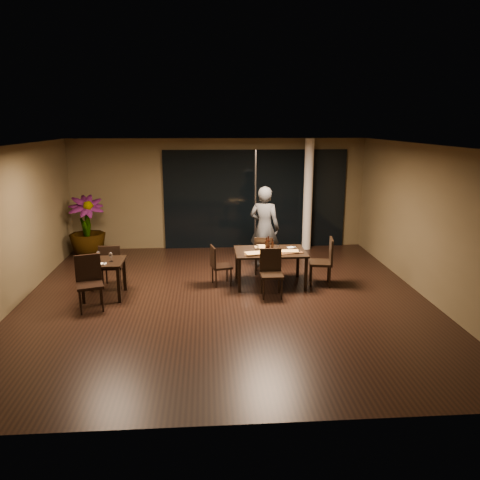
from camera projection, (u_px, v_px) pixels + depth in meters
name	position (u px, v px, depth m)	size (l,w,h in m)	color
ground	(225.00, 299.00, 9.30)	(8.00, 8.00, 0.00)	black
wall_back	(219.00, 194.00, 12.85)	(8.00, 0.10, 3.00)	#4C4128
wall_front	(240.00, 306.00, 5.02)	(8.00, 0.10, 3.00)	#4C4128
wall_left	(6.00, 229.00, 8.65)	(0.10, 8.00, 3.00)	#4C4128
wall_right	(430.00, 222.00, 9.21)	(0.10, 8.00, 3.00)	#4C4128
ceiling	(224.00, 144.00, 8.56)	(8.00, 8.00, 0.04)	white
window_panel	(255.00, 199.00, 12.87)	(5.00, 0.06, 2.70)	black
column	(308.00, 195.00, 12.63)	(0.24, 0.24, 3.00)	silver
main_table	(270.00, 254.00, 9.98)	(1.50, 1.00, 0.75)	black
side_table	(104.00, 267.00, 9.27)	(0.80, 0.80, 0.75)	black
chair_main_far	(263.00, 253.00, 10.69)	(0.48, 0.48, 0.90)	black
chair_main_near	(271.00, 270.00, 9.39)	(0.44, 0.44, 0.95)	black
chair_main_left	(218.00, 264.00, 9.98)	(0.48, 0.48, 0.87)	black
chair_main_right	(325.00, 259.00, 9.98)	(0.55, 0.55, 1.03)	black
chair_side_far	(112.00, 264.00, 9.81)	(0.44, 0.44, 0.94)	black
chair_side_near	(89.00, 279.00, 8.72)	(0.59, 0.59, 1.01)	black
diner	(264.00, 228.00, 11.04)	(0.67, 0.45, 1.98)	#313336
potted_plant	(87.00, 228.00, 11.92)	(0.88, 0.88, 1.60)	#244F1A
pizza_board_left	(259.00, 254.00, 9.71)	(0.59, 0.30, 0.01)	#4E3119
pizza_board_right	(287.00, 252.00, 9.83)	(0.61, 0.31, 0.01)	#4C2D18
oblong_pizza_left	(259.00, 253.00, 9.71)	(0.53, 0.24, 0.02)	#671809
oblong_pizza_right	(287.00, 251.00, 9.83)	(0.44, 0.20, 0.02)	maroon
round_pizza	(262.00, 247.00, 10.26)	(0.32, 0.32, 0.01)	#C23E15
bottle_a	(267.00, 244.00, 10.00)	(0.06, 0.06, 0.28)	black
bottle_b	(272.00, 245.00, 9.97)	(0.06, 0.06, 0.25)	black
bottle_c	(268.00, 243.00, 10.06)	(0.06, 0.06, 0.29)	black
tumbler_left	(257.00, 248.00, 10.01)	(0.09, 0.09, 0.10)	white
tumbler_right	(278.00, 247.00, 10.12)	(0.07, 0.07, 0.08)	white
napkin_near	(296.00, 251.00, 9.89)	(0.18, 0.10, 0.01)	white
napkin_far	(291.00, 247.00, 10.21)	(0.18, 0.10, 0.01)	white
wine_glass_a	(98.00, 256.00, 9.27)	(0.08, 0.08, 0.18)	white
wine_glass_b	(111.00, 257.00, 9.19)	(0.08, 0.08, 0.18)	white
side_napkin	(101.00, 264.00, 9.03)	(0.18, 0.11, 0.01)	white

